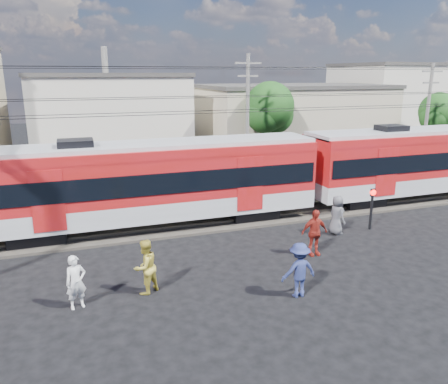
{
  "coord_description": "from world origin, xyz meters",
  "views": [
    {
      "loc": [
        -5.0,
        -12.03,
        7.27
      ],
      "look_at": [
        0.89,
        5.0,
        2.35
      ],
      "focal_mm": 35.0,
      "sensor_mm": 36.0,
      "label": 1
    }
  ],
  "objects_px": {
    "commuter_train": "(155,180)",
    "pedestrian_a": "(76,282)",
    "crossing_signal": "(372,201)",
    "pedestrian_c": "(299,270)",
    "car_silver": "(433,165)"
  },
  "relations": [
    {
      "from": "pedestrian_a",
      "to": "pedestrian_c",
      "type": "xyz_separation_m",
      "value": [
        7.04,
        -1.64,
        0.06
      ]
    },
    {
      "from": "pedestrian_c",
      "to": "crossing_signal",
      "type": "xyz_separation_m",
      "value": [
        6.42,
        4.68,
        0.45
      ]
    },
    {
      "from": "commuter_train",
      "to": "pedestrian_a",
      "type": "bearing_deg",
      "value": -119.74
    },
    {
      "from": "pedestrian_c",
      "to": "crossing_signal",
      "type": "relative_size",
      "value": 0.94
    },
    {
      "from": "commuter_train",
      "to": "crossing_signal",
      "type": "relative_size",
      "value": 24.89
    },
    {
      "from": "car_silver",
      "to": "crossing_signal",
      "type": "height_order",
      "value": "crossing_signal"
    },
    {
      "from": "pedestrian_a",
      "to": "pedestrian_c",
      "type": "bearing_deg",
      "value": -29.04
    },
    {
      "from": "pedestrian_c",
      "to": "pedestrian_a",
      "type": "bearing_deg",
      "value": -14.37
    },
    {
      "from": "crossing_signal",
      "to": "commuter_train",
      "type": "bearing_deg",
      "value": 159.62
    },
    {
      "from": "pedestrian_a",
      "to": "crossing_signal",
      "type": "bearing_deg",
      "value": -3.18
    },
    {
      "from": "commuter_train",
      "to": "pedestrian_c",
      "type": "relative_size",
      "value": 26.55
    },
    {
      "from": "pedestrian_c",
      "to": "commuter_train",
      "type": "bearing_deg",
      "value": -69.79
    },
    {
      "from": "commuter_train",
      "to": "car_silver",
      "type": "height_order",
      "value": "commuter_train"
    },
    {
      "from": "commuter_train",
      "to": "pedestrian_c",
      "type": "xyz_separation_m",
      "value": [
        3.25,
        -8.27,
        -1.45
      ]
    },
    {
      "from": "commuter_train",
      "to": "car_silver",
      "type": "xyz_separation_m",
      "value": [
        21.37,
        4.65,
        -1.67
      ]
    }
  ]
}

